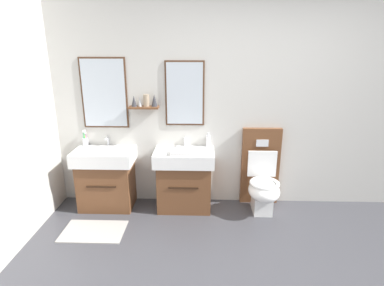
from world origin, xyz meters
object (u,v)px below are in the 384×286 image
at_px(toilet, 262,181).
at_px(toothbrush_cup, 85,141).
at_px(vanity_sink_left, 106,177).
at_px(vanity_sink_right, 184,178).
at_px(folded_hand_towel, 180,153).
at_px(soap_dispenser, 208,141).

xyz_separation_m(toilet, toothbrush_cup, (-2.22, 0.16, 0.44)).
relative_size(vanity_sink_left, vanity_sink_right, 1.00).
xyz_separation_m(vanity_sink_right, folded_hand_towel, (-0.04, -0.14, 0.38)).
bearing_deg(folded_hand_towel, vanity_sink_right, 74.30).
height_order(vanity_sink_right, soap_dispenser, soap_dispenser).
bearing_deg(toothbrush_cup, toilet, -4.15).
bearing_deg(soap_dispenser, toothbrush_cup, -179.63).
bearing_deg(vanity_sink_left, vanity_sink_right, 0.00).
height_order(vanity_sink_right, folded_hand_towel, folded_hand_towel).
bearing_deg(vanity_sink_left, folded_hand_towel, -8.62).
distance_m(vanity_sink_left, toilet, 1.94).
height_order(vanity_sink_right, toothbrush_cup, toothbrush_cup).
bearing_deg(toilet, vanity_sink_left, -179.93).
relative_size(vanity_sink_left, soap_dispenser, 4.22).
distance_m(toothbrush_cup, folded_hand_towel, 1.26).
relative_size(vanity_sink_left, toothbrush_cup, 3.79).
height_order(toothbrush_cup, soap_dispenser, toothbrush_cup).
distance_m(vanity_sink_right, soap_dispenser, 0.55).
bearing_deg(vanity_sink_right, folded_hand_towel, -105.70).
xyz_separation_m(vanity_sink_left, folded_hand_towel, (0.94, -0.14, 0.38)).
distance_m(toilet, toothbrush_cup, 2.27).
height_order(vanity_sink_left, vanity_sink_right, same).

